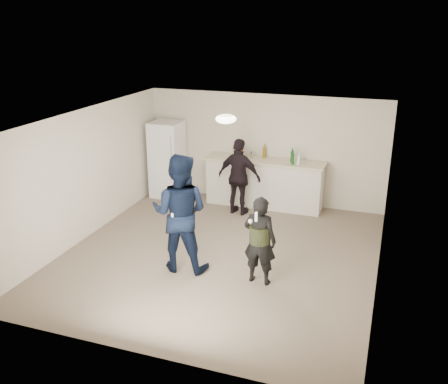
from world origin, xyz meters
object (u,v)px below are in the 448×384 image
(fridge, at_px, (167,159))
(spectator, at_px, (239,177))
(woman, at_px, (260,240))
(man, at_px, (180,213))
(shaker, at_px, (252,155))
(counter, at_px, (264,184))

(fridge, xyz_separation_m, spectator, (1.97, -0.57, -0.06))
(woman, bearing_deg, man, 2.98)
(shaker, bearing_deg, fridge, -177.57)
(man, bearing_deg, woman, 173.14)
(woman, bearing_deg, shaker, -67.42)
(fridge, bearing_deg, shaker, 2.43)
(man, relative_size, woman, 1.37)
(counter, bearing_deg, man, -99.78)
(shaker, distance_m, man, 3.38)
(man, height_order, spectator, man)
(fridge, distance_m, woman, 4.59)
(counter, height_order, fridge, fridge)
(fridge, distance_m, spectator, 2.05)
(counter, relative_size, shaker, 15.29)
(fridge, relative_size, shaker, 10.59)
(counter, relative_size, spectator, 1.55)
(fridge, relative_size, woman, 1.21)
(spectator, bearing_deg, fridge, -7.76)
(counter, distance_m, fridge, 2.39)
(man, bearing_deg, spectator, -99.48)
(man, bearing_deg, counter, -105.42)
(counter, distance_m, woman, 3.48)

